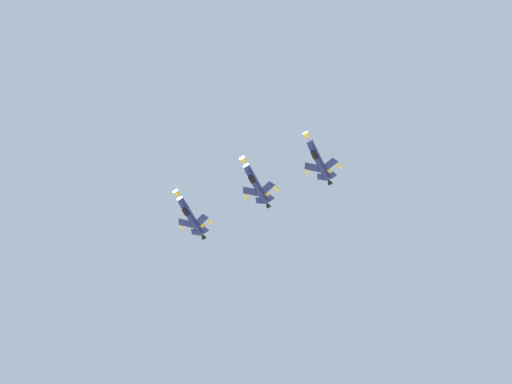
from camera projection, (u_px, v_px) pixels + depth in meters
name	position (u px, v px, depth m)	size (l,w,h in m)	color
fighter_jet_lead	(318.00, 159.00, 172.78)	(11.31, 13.93, 5.16)	navy
fighter_jet_left_wing	(256.00, 183.00, 176.31)	(11.45, 13.93, 4.85)	navy
fighter_jet_right_wing	(190.00, 215.00, 178.63)	(11.43, 13.93, 4.90)	navy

